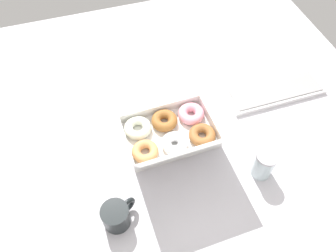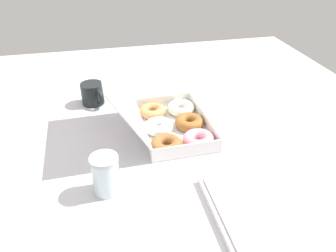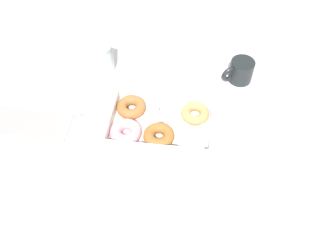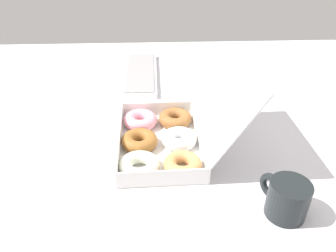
# 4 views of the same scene
# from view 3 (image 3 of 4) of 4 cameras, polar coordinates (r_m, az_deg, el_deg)

# --- Properties ---
(ground_plane) EXTENTS (1.80, 1.80, 0.02)m
(ground_plane) POSITION_cam_3_polar(r_m,az_deg,el_deg) (1.14, -0.47, 1.02)
(ground_plane) COLOR silver
(donut_box) EXTENTS (0.36, 0.36, 0.24)m
(donut_box) POSITION_cam_3_polar(r_m,az_deg,el_deg) (1.09, -1.33, 1.64)
(donut_box) COLOR white
(donut_box) RESTS_ON ground_plane
(keyboard) EXTENTS (0.41, 0.13, 0.02)m
(keyboard) POSITION_cam_3_polar(r_m,az_deg,el_deg) (1.22, -24.91, 0.42)
(keyboard) COLOR white
(keyboard) RESTS_ON ground_plane
(coffee_mug) EXTENTS (0.12, 0.09, 0.08)m
(coffee_mug) POSITION_cam_3_polar(r_m,az_deg,el_deg) (1.26, 12.49, 9.36)
(coffee_mug) COLOR black
(coffee_mug) RESTS_ON ground_plane
(glass_jar) EXTENTS (0.08, 0.08, 0.11)m
(glass_jar) POSITION_cam_3_polar(r_m,az_deg,el_deg) (1.28, -11.12, 11.52)
(glass_jar) COLOR silver
(glass_jar) RESTS_ON ground_plane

